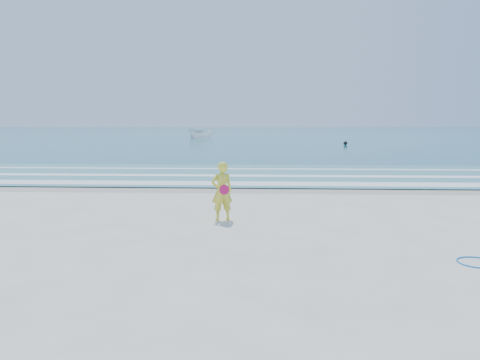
{
  "coord_description": "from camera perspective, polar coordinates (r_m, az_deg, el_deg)",
  "views": [
    {
      "loc": [
        0.65,
        -9.77,
        2.75
      ],
      "look_at": [
        -0.03,
        4.0,
        1.0
      ],
      "focal_mm": 35.0,
      "sensor_mm": 36.0,
      "label": 1
    }
  ],
  "objects": [
    {
      "name": "ground",
      "position": [
        10.17,
        -0.95,
        -8.46
      ],
      "size": [
        400.0,
        400.0,
        0.0
      ],
      "primitive_type": "plane",
      "color": "silver",
      "rests_on": "ground"
    },
    {
      "name": "foam_far",
      "position": [
        26.41,
        1.41,
        1.37
      ],
      "size": [
        400.0,
        0.6,
        0.01
      ],
      "primitive_type": "cube",
      "color": "white",
      "rests_on": "shallow"
    },
    {
      "name": "boat",
      "position": [
        73.37,
        -4.7,
        5.71
      ],
      "size": [
        4.35,
        2.16,
        1.61
      ],
      "primitive_type": "imported",
      "rotation": [
        0.0,
        0.0,
        1.43
      ],
      "color": "white",
      "rests_on": "ocean"
    },
    {
      "name": "wet_sand",
      "position": [
        18.98,
        0.84,
        -1.09
      ],
      "size": [
        400.0,
        2.4,
        0.0
      ],
      "primitive_type": "cube",
      "color": "#B2A893",
      "rests_on": "ground"
    },
    {
      "name": "shallow",
      "position": [
        23.93,
        1.26,
        0.74
      ],
      "size": [
        400.0,
        10.0,
        0.01
      ],
      "primitive_type": "cube",
      "color": "#59B7AD",
      "rests_on": "ocean"
    },
    {
      "name": "woman",
      "position": [
        12.91,
        -2.22,
        -1.38
      ],
      "size": [
        0.69,
        0.57,
        1.64
      ],
      "color": "yellow",
      "rests_on": "ground"
    },
    {
      "name": "hoop",
      "position": [
        10.32,
        26.96,
        -8.93
      ],
      "size": [
        0.96,
        0.96,
        0.03
      ],
      "primitive_type": "torus",
      "rotation": [
        0.0,
        0.0,
        0.31
      ],
      "color": "#0C79DC",
      "rests_on": "ground"
    },
    {
      "name": "foam_near",
      "position": [
        20.26,
        0.97,
        -0.42
      ],
      "size": [
        400.0,
        1.4,
        0.01
      ],
      "primitive_type": "cube",
      "color": "white",
      "rests_on": "shallow"
    },
    {
      "name": "ocean",
      "position": [
        114.8,
        2.53,
        5.86
      ],
      "size": [
        400.0,
        190.0,
        0.04
      ],
      "primitive_type": "cube",
      "color": "#19727F",
      "rests_on": "ground"
    },
    {
      "name": "buoy",
      "position": [
        53.98,
        12.73,
        4.41
      ],
      "size": [
        0.44,
        0.44,
        0.44
      ],
      "primitive_type": "sphere",
      "color": "black",
      "rests_on": "ocean"
    },
    {
      "name": "foam_mid",
      "position": [
        23.13,
        1.21,
        0.53
      ],
      "size": [
        400.0,
        0.9,
        0.01
      ],
      "primitive_type": "cube",
      "color": "white",
      "rests_on": "shallow"
    }
  ]
}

